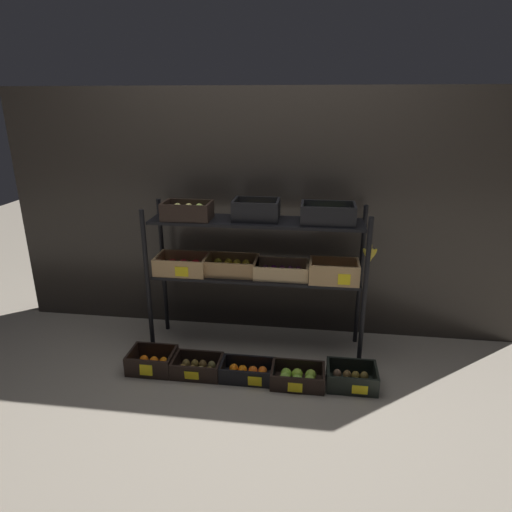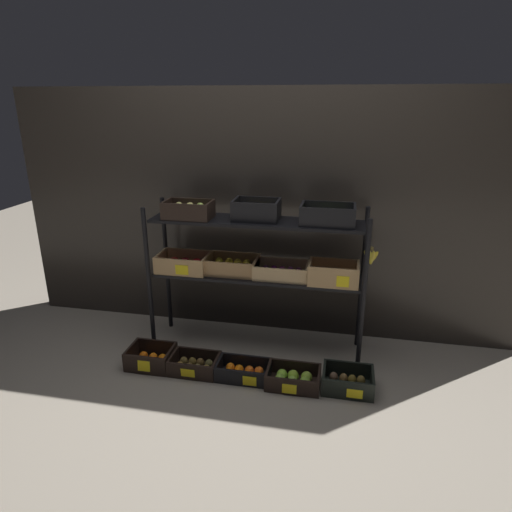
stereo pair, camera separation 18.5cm
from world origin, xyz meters
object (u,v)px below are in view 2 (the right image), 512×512
object	(u,v)px
crate_ground_center_tangerine	(244,372)
crate_ground_kiwi	(195,365)
display_rack	(256,250)
crate_ground_rightmost_kiwi	(348,382)
crate_ground_tangerine	(151,359)
crate_ground_apple_green	(293,379)

from	to	relation	value
crate_ground_center_tangerine	crate_ground_kiwi	bearing A→B (deg)	179.16
crate_ground_center_tangerine	display_rack	bearing A→B (deg)	89.94
crate_ground_kiwi	crate_ground_rightmost_kiwi	world-z (taller)	crate_ground_rightmost_kiwi
crate_ground_tangerine	crate_ground_center_tangerine	distance (m)	0.66
crate_ground_kiwi	crate_ground_center_tangerine	distance (m)	0.34
crate_ground_center_tangerine	crate_ground_apple_green	bearing A→B (deg)	-3.22
crate_ground_kiwi	crate_ground_apple_green	xyz separation A→B (m)	(0.67, -0.02, 0.00)
display_rack	crate_ground_center_tangerine	world-z (taller)	display_rack
crate_ground_center_tangerine	crate_ground_apple_green	size ratio (longest dim) A/B	1.03
display_rack	crate_ground_center_tangerine	bearing A→B (deg)	-90.06
crate_ground_tangerine	crate_ground_rightmost_kiwi	world-z (taller)	crate_ground_tangerine
display_rack	crate_ground_apple_green	distance (m)	0.89
crate_ground_rightmost_kiwi	crate_ground_apple_green	bearing A→B (deg)	-175.14
display_rack	crate_ground_center_tangerine	xyz separation A→B (m)	(-0.00, -0.40, -0.72)
crate_ground_apple_green	crate_ground_rightmost_kiwi	distance (m)	0.34
crate_ground_center_tangerine	crate_ground_rightmost_kiwi	world-z (taller)	crate_ground_rightmost_kiwi
crate_ground_tangerine	crate_ground_rightmost_kiwi	size ratio (longest dim) A/B	0.96
crate_ground_center_tangerine	crate_ground_rightmost_kiwi	xyz separation A→B (m)	(0.67, 0.01, 0.01)
display_rack	crate_ground_center_tangerine	size ratio (longest dim) A/B	4.50
display_rack	crate_ground_tangerine	bearing A→B (deg)	-149.30
crate_ground_apple_green	crate_ground_rightmost_kiwi	xyz separation A→B (m)	(0.34, 0.03, 0.00)
display_rack	crate_ground_apple_green	world-z (taller)	display_rack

